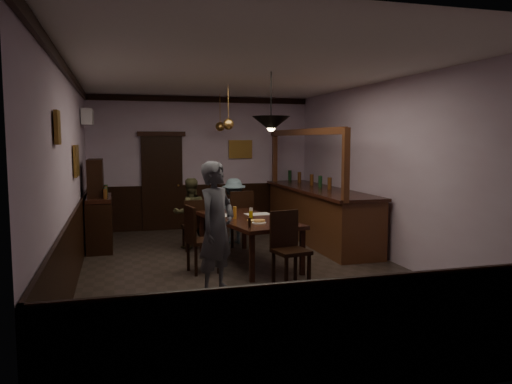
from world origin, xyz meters
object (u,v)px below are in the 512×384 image
object	(u,v)px
person_standing	(217,228)
pendant_brass_far	(220,127)
chair_near	(288,244)
bar_counter	(318,213)
person_seated_right	(234,211)
soda_can	(251,215)
chair_side	(198,236)
dining_table	(248,222)
chair_far_left	(195,223)
person_seated_left	(190,213)
coffee_cup	(278,218)
pendant_iron	(271,124)
sideboard	(99,213)
chair_far_right	(240,216)
pendant_brass_mid	(228,124)

from	to	relation	value
person_standing	pendant_brass_far	world-z (taller)	pendant_brass_far
chair_near	bar_counter	world-z (taller)	bar_counter
person_seated_right	soda_can	distance (m)	1.67
chair_near	chair_side	xyz separation A→B (m)	(-1.13, 0.92, 0.00)
dining_table	person_seated_right	world-z (taller)	person_seated_right
dining_table	chair_far_left	size ratio (longest dim) A/B	2.50
person_seated_right	soda_can	bearing A→B (deg)	81.17
person_seated_left	soda_can	xyz separation A→B (m)	(0.78, -1.49, 0.16)
soda_can	coffee_cup	bearing A→B (deg)	-52.79
chair_side	pendant_iron	bearing A→B (deg)	-122.17
chair_side	sideboard	size ratio (longest dim) A/B	0.62
chair_side	soda_can	xyz separation A→B (m)	(0.92, 0.32, 0.25)
pendant_brass_far	chair_near	bearing A→B (deg)	-88.38
person_seated_left	person_seated_right	distance (m)	0.90
chair_near	person_standing	distance (m)	1.10
sideboard	chair_far_left	bearing A→B (deg)	-20.59
person_seated_left	person_seated_right	size ratio (longest dim) A/B	1.03
chair_far_right	pendant_brass_mid	xyz separation A→B (m)	(-0.26, -0.22, 1.72)
person_seated_left	coffee_cup	size ratio (longest dim) A/B	16.37
chair_far_left	pendant_iron	bearing A→B (deg)	111.37
coffee_cup	soda_can	xyz separation A→B (m)	(-0.33, 0.43, 0.01)
soda_can	pendant_brass_mid	distance (m)	1.89
chair_far_right	person_seated_left	bearing A→B (deg)	-12.29
person_standing	bar_counter	distance (m)	3.85
dining_table	pendant_brass_mid	world-z (taller)	pendant_brass_mid
chair_near	pendant_brass_mid	bearing A→B (deg)	86.41
coffee_cup	bar_counter	world-z (taller)	bar_counter
sideboard	pendant_brass_far	distance (m)	3.17
chair_far_left	pendant_brass_mid	xyz separation A→B (m)	(0.63, -0.06, 1.78)
chair_far_right	coffee_cup	bearing A→B (deg)	90.18
person_seated_right	chair_far_right	bearing A→B (deg)	94.01
dining_table	soda_can	world-z (taller)	soda_can
bar_counter	pendant_brass_mid	world-z (taller)	pendant_brass_mid
chair_side	person_seated_right	world-z (taller)	person_seated_right
chair_far_left	person_seated_right	xyz separation A→B (m)	(0.84, 0.45, 0.12)
sideboard	dining_table	bearing A→B (deg)	-37.03
person_seated_right	pendant_brass_mid	world-z (taller)	pendant_brass_mid
chair_far_right	coffee_cup	world-z (taller)	chair_far_right
person_seated_right	soda_can	xyz separation A→B (m)	(-0.10, -1.66, 0.17)
person_seated_left	sideboard	bearing A→B (deg)	-18.64
person_seated_right	pendant_brass_mid	distance (m)	1.75
chair_near	pendant_iron	xyz separation A→B (m)	(-0.10, 0.51, 1.69)
chair_far_left	sideboard	size ratio (longest dim) A/B	0.56
chair_far_right	chair_near	distance (m)	2.62
pendant_brass_mid	pendant_brass_far	world-z (taller)	same
bar_counter	pendant_iron	world-z (taller)	pendant_iron
chair_near	sideboard	distance (m)	4.05
sideboard	chair_far_right	bearing A→B (deg)	-10.35
person_standing	soda_can	size ratio (longest dim) A/B	14.52
chair_side	chair_far_left	bearing A→B (deg)	-17.25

